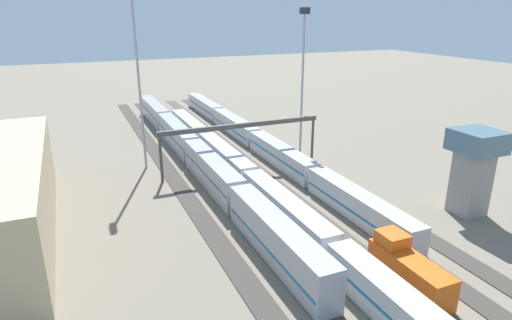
{
  "coord_description": "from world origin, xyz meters",
  "views": [
    {
      "loc": [
        -68.42,
        27.37,
        27.53
      ],
      "look_at": [
        -1.48,
        -1.65,
        2.5
      ],
      "focal_mm": 30.53,
      "sensor_mm": 36.0,
      "label": 1
    }
  ],
  "objects_px": {
    "signal_gantry": "(242,130)",
    "train_on_track_2": "(408,270)",
    "train_on_track_1": "(255,139)",
    "control_tower": "(473,166)",
    "light_mast_0": "(303,64)",
    "train_on_track_4": "(192,151)",
    "train_on_track_3": "(251,180)",
    "light_mast_1": "(137,61)"
  },
  "relations": [
    {
      "from": "signal_gantry",
      "to": "control_tower",
      "type": "relative_size",
      "value": 2.45
    },
    {
      "from": "control_tower",
      "to": "signal_gantry",
      "type": "bearing_deg",
      "value": 38.05
    },
    {
      "from": "train_on_track_2",
      "to": "light_mast_0",
      "type": "distance_m",
      "value": 49.31
    },
    {
      "from": "train_on_track_4",
      "to": "train_on_track_3",
      "type": "relative_size",
      "value": 1.0
    },
    {
      "from": "train_on_track_3",
      "to": "train_on_track_1",
      "type": "xyz_separation_m",
      "value": [
        21.32,
        -10.0,
        -0.01
      ]
    },
    {
      "from": "light_mast_1",
      "to": "control_tower",
      "type": "bearing_deg",
      "value": -134.04
    },
    {
      "from": "train_on_track_2",
      "to": "light_mast_1",
      "type": "height_order",
      "value": "light_mast_1"
    },
    {
      "from": "train_on_track_1",
      "to": "light_mast_0",
      "type": "bearing_deg",
      "value": -130.84
    },
    {
      "from": "train_on_track_4",
      "to": "light_mast_0",
      "type": "bearing_deg",
      "value": -93.86
    },
    {
      "from": "light_mast_1",
      "to": "train_on_track_4",
      "type": "bearing_deg",
      "value": -101.37
    },
    {
      "from": "control_tower",
      "to": "train_on_track_4",
      "type": "bearing_deg",
      "value": 40.33
    },
    {
      "from": "train_on_track_3",
      "to": "control_tower",
      "type": "bearing_deg",
      "value": -127.25
    },
    {
      "from": "train_on_track_3",
      "to": "signal_gantry",
      "type": "relative_size",
      "value": 3.19
    },
    {
      "from": "train_on_track_4",
      "to": "signal_gantry",
      "type": "bearing_deg",
      "value": -131.09
    },
    {
      "from": "train_on_track_4",
      "to": "train_on_track_3",
      "type": "distance_m",
      "value": 17.26
    },
    {
      "from": "train_on_track_2",
      "to": "control_tower",
      "type": "relative_size",
      "value": 0.82
    },
    {
      "from": "light_mast_1",
      "to": "control_tower",
      "type": "xyz_separation_m",
      "value": [
        -37.56,
        -38.84,
        -12.24
      ]
    },
    {
      "from": "train_on_track_2",
      "to": "control_tower",
      "type": "height_order",
      "value": "control_tower"
    },
    {
      "from": "signal_gantry",
      "to": "control_tower",
      "type": "bearing_deg",
      "value": -141.95
    },
    {
      "from": "train_on_track_1",
      "to": "signal_gantry",
      "type": "bearing_deg",
      "value": 146.53
    },
    {
      "from": "train_on_track_4",
      "to": "light_mast_0",
      "type": "distance_m",
      "value": 27.06
    },
    {
      "from": "train_on_track_3",
      "to": "light_mast_1",
      "type": "xyz_separation_m",
      "value": [
        18.2,
        13.38,
        17.44
      ]
    },
    {
      "from": "train_on_track_1",
      "to": "signal_gantry",
      "type": "xyz_separation_m",
      "value": [
        -11.35,
        7.5,
        5.55
      ]
    },
    {
      "from": "train_on_track_1",
      "to": "signal_gantry",
      "type": "height_order",
      "value": "signal_gantry"
    },
    {
      "from": "control_tower",
      "to": "light_mast_0",
      "type": "bearing_deg",
      "value": 13.36
    },
    {
      "from": "signal_gantry",
      "to": "train_on_track_2",
      "type": "bearing_deg",
      "value": -176.43
    },
    {
      "from": "train_on_track_3",
      "to": "train_on_track_2",
      "type": "bearing_deg",
      "value": -170.56
    },
    {
      "from": "train_on_track_3",
      "to": "light_mast_1",
      "type": "height_order",
      "value": "light_mast_1"
    },
    {
      "from": "train_on_track_4",
      "to": "train_on_track_3",
      "type": "bearing_deg",
      "value": -163.15
    },
    {
      "from": "train_on_track_4",
      "to": "light_mast_0",
      "type": "height_order",
      "value": "light_mast_0"
    },
    {
      "from": "train_on_track_4",
      "to": "signal_gantry",
      "type": "xyz_separation_m",
      "value": [
        -6.54,
        -7.5,
        4.94
      ]
    },
    {
      "from": "train_on_track_2",
      "to": "train_on_track_1",
      "type": "bearing_deg",
      "value": -5.56
    },
    {
      "from": "train_on_track_4",
      "to": "train_on_track_1",
      "type": "relative_size",
      "value": 1.0
    },
    {
      "from": "train_on_track_4",
      "to": "control_tower",
      "type": "relative_size",
      "value": 7.8
    },
    {
      "from": "signal_gantry",
      "to": "train_on_track_4",
      "type": "bearing_deg",
      "value": 48.91
    },
    {
      "from": "signal_gantry",
      "to": "light_mast_1",
      "type": "bearing_deg",
      "value": 62.62
    },
    {
      "from": "train_on_track_1",
      "to": "light_mast_1",
      "type": "height_order",
      "value": "light_mast_1"
    },
    {
      "from": "light_mast_0",
      "to": "signal_gantry",
      "type": "distance_m",
      "value": 18.73
    },
    {
      "from": "light_mast_1",
      "to": "light_mast_0",
      "type": "bearing_deg",
      "value": -95.93
    },
    {
      "from": "train_on_track_1",
      "to": "train_on_track_2",
      "type": "bearing_deg",
      "value": 174.44
    },
    {
      "from": "signal_gantry",
      "to": "train_on_track_3",
      "type": "bearing_deg",
      "value": 165.93
    },
    {
      "from": "light_mast_1",
      "to": "control_tower",
      "type": "relative_size",
      "value": 2.54
    }
  ]
}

